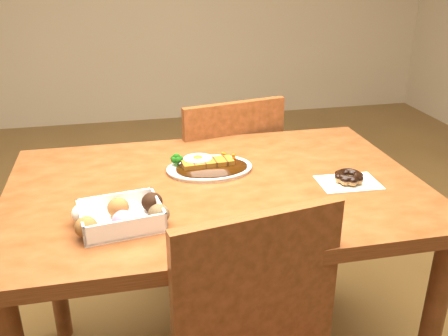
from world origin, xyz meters
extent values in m
cube|color=#512A10|center=(0.00, 0.00, 0.73)|extent=(1.20, 0.80, 0.04)
cylinder|color=#512A10|center=(-0.54, 0.34, 0.35)|extent=(0.06, 0.06, 0.71)
cylinder|color=#512A10|center=(0.54, 0.34, 0.35)|extent=(0.06, 0.06, 0.71)
cube|color=#512A10|center=(0.11, 0.60, 0.43)|extent=(0.50, 0.50, 0.04)
cylinder|color=#512A10|center=(0.25, 0.80, 0.21)|extent=(0.04, 0.04, 0.41)
cylinder|color=#512A10|center=(-0.09, 0.73, 0.21)|extent=(0.04, 0.04, 0.41)
cylinder|color=#512A10|center=(0.31, 0.47, 0.21)|extent=(0.04, 0.04, 0.41)
cylinder|color=#512A10|center=(-0.02, 0.40, 0.21)|extent=(0.04, 0.04, 0.41)
cube|color=#512A10|center=(0.15, 0.41, 0.67)|extent=(0.40, 0.11, 0.40)
cube|color=#512A10|center=(0.01, -0.41, 0.67)|extent=(0.40, 0.10, 0.40)
ellipsoid|color=white|center=(0.00, 0.10, 0.76)|extent=(0.26, 0.19, 0.01)
ellipsoid|color=black|center=(0.00, 0.09, 0.76)|extent=(0.22, 0.15, 0.01)
cube|color=#6B380C|center=(-0.01, 0.11, 0.77)|extent=(0.16, 0.07, 0.02)
ellipsoid|color=white|center=(-0.03, 0.12, 0.78)|extent=(0.09, 0.08, 0.01)
ellipsoid|color=#FFB214|center=(-0.03, 0.12, 0.78)|extent=(0.03, 0.03, 0.02)
cube|color=white|center=(-0.28, -0.18, 0.78)|extent=(0.22, 0.18, 0.05)
ellipsoid|color=brown|center=(-0.36, -0.23, 0.78)|extent=(0.05, 0.05, 0.05)
ellipsoid|color=pink|center=(-0.27, -0.22, 0.78)|extent=(0.05, 0.05, 0.05)
ellipsoid|color=black|center=(-0.19, -0.20, 0.78)|extent=(0.05, 0.05, 0.05)
ellipsoid|color=beige|center=(-0.37, -0.16, 0.78)|extent=(0.05, 0.05, 0.05)
ellipsoid|color=brown|center=(-0.28, -0.15, 0.78)|extent=(0.05, 0.05, 0.05)
ellipsoid|color=black|center=(-0.20, -0.14, 0.78)|extent=(0.05, 0.05, 0.05)
cube|color=silver|center=(0.38, -0.08, 0.75)|extent=(0.18, 0.13, 0.00)
torus|color=olive|center=(0.38, -0.08, 0.77)|extent=(0.09, 0.09, 0.03)
torus|color=black|center=(0.38, -0.08, 0.77)|extent=(0.08, 0.08, 0.02)
camera|label=1|loc=(-0.26, -1.29, 1.37)|focal=40.00mm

